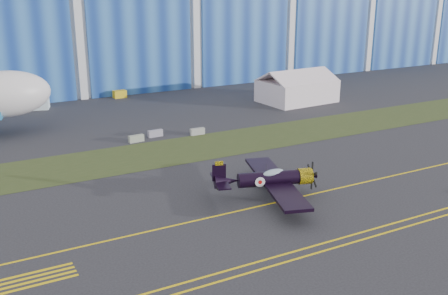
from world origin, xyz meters
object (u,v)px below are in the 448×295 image
shipping_container (27,101)px  tug (120,94)px  warbird (269,179)px  tent (297,85)px

shipping_container → tug: 15.99m
warbird → tug: 51.06m
warbird → tent: size_ratio=1.29×
warbird → tent: bearing=67.5°
tug → warbird: bearing=-93.9°
tent → shipping_container: bearing=155.1°
tent → tug: tent is taller
warbird → tug: (1.49, 51.02, -1.25)m
warbird → shipping_container: bearing=123.2°
tent → shipping_container: (-41.78, 15.95, -1.40)m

